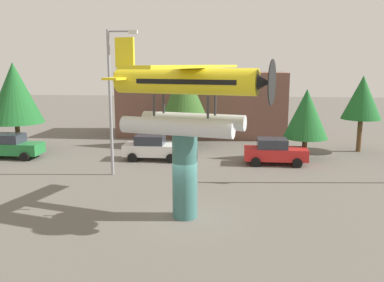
# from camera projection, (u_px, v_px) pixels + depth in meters

# --- Properties ---
(ground_plane) EXTENTS (140.00, 140.00, 0.00)m
(ground_plane) POSITION_uv_depth(u_px,v_px,m) (185.00, 217.00, 18.29)
(ground_plane) COLOR #605B54
(display_pedestal) EXTENTS (1.10, 1.10, 3.84)m
(display_pedestal) POSITION_uv_depth(u_px,v_px,m) (185.00, 175.00, 17.94)
(display_pedestal) COLOR #386B66
(display_pedestal) RESTS_ON ground
(floatplane_monument) EXTENTS (7.18, 10.35, 4.00)m
(floatplane_monument) POSITION_uv_depth(u_px,v_px,m) (187.00, 93.00, 17.23)
(floatplane_monument) COLOR silver
(floatplane_monument) RESTS_ON display_pedestal
(car_near_green) EXTENTS (4.20, 2.02, 1.76)m
(car_near_green) POSITION_uv_depth(u_px,v_px,m) (12.00, 146.00, 29.63)
(car_near_green) COLOR #237A38
(car_near_green) RESTS_ON ground
(car_mid_white) EXTENTS (4.20, 2.02, 1.76)m
(car_mid_white) POSITION_uv_depth(u_px,v_px,m) (153.00, 147.00, 29.09)
(car_mid_white) COLOR white
(car_mid_white) RESTS_ON ground
(car_far_red) EXTENTS (4.20, 2.02, 1.76)m
(car_far_red) POSITION_uv_depth(u_px,v_px,m) (275.00, 151.00, 27.78)
(car_far_red) COLOR red
(car_far_red) RESTS_ON ground
(streetlight_primary) EXTENTS (1.84, 0.28, 8.67)m
(streetlight_primary) POSITION_uv_depth(u_px,v_px,m) (113.00, 94.00, 24.34)
(streetlight_primary) COLOR gray
(streetlight_primary) RESTS_ON ground
(storefront_building) EXTENTS (15.50, 6.11, 5.96)m
(storefront_building) POSITION_uv_depth(u_px,v_px,m) (202.00, 104.00, 39.35)
(storefront_building) COLOR brown
(storefront_building) RESTS_ON ground
(tree_west) EXTENTS (4.15, 4.15, 6.86)m
(tree_west) POSITION_uv_depth(u_px,v_px,m) (15.00, 93.00, 31.23)
(tree_west) COLOR brown
(tree_west) RESTS_ON ground
(tree_east) EXTENTS (4.35, 4.35, 6.66)m
(tree_east) POSITION_uv_depth(u_px,v_px,m) (184.00, 95.00, 33.36)
(tree_east) COLOR brown
(tree_east) RESTS_ON ground
(tree_center_back) EXTENTS (3.15, 3.15, 5.00)m
(tree_center_back) POSITION_uv_depth(u_px,v_px,m) (306.00, 114.00, 28.99)
(tree_center_back) COLOR brown
(tree_center_back) RESTS_ON ground
(tree_far_east) EXTENTS (2.98, 2.98, 5.86)m
(tree_far_east) POSITION_uv_depth(u_px,v_px,m) (362.00, 98.00, 31.23)
(tree_far_east) COLOR brown
(tree_far_east) RESTS_ON ground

